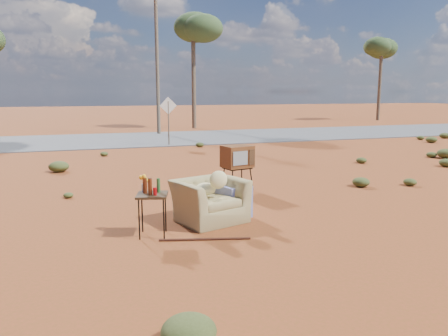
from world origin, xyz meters
name	(u,v)px	position (x,y,z in m)	size (l,w,h in m)	color
ground	(215,222)	(0.00, 0.00, 0.00)	(140.00, 140.00, 0.00)	maroon
highway	(129,139)	(0.00, 15.00, 0.02)	(140.00, 7.00, 0.04)	#565659
armchair	(214,194)	(0.02, 0.15, 0.50)	(1.57, 1.30, 1.07)	#968452
tv_unit	(237,157)	(1.33, 2.43, 0.83)	(0.80, 0.69, 1.11)	black
side_table	(150,192)	(-1.25, -0.36, 0.75)	(0.62, 0.62, 1.02)	#372714
rusty_bar	(205,239)	(-0.46, -0.92, 0.02)	(0.04, 0.04, 1.51)	#4B2214
road_sign	(168,112)	(1.50, 12.00, 1.50)	(0.78, 0.06, 2.19)	brown
eucalyptus_center	(193,29)	(5.00, 21.00, 6.43)	(3.20, 3.20, 7.60)	brown
eucalyptus_right	(382,49)	(22.00, 24.00, 5.94)	(3.20, 3.20, 7.10)	brown
utility_pole_center	(157,60)	(2.00, 17.50, 4.15)	(1.40, 0.20, 8.00)	brown
scrub_patch	(140,175)	(-0.82, 4.41, 0.14)	(17.49, 8.07, 0.33)	#424F22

